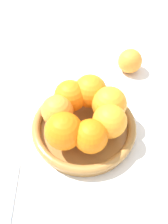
% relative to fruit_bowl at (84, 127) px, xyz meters
% --- Properties ---
extents(ground_plane, '(4.00, 4.00, 0.00)m').
position_rel_fruit_bowl_xyz_m(ground_plane, '(0.00, 0.00, -0.02)').
color(ground_plane, white).
extents(fruit_bowl, '(0.25, 0.25, 0.04)m').
position_rel_fruit_bowl_xyz_m(fruit_bowl, '(0.00, 0.00, 0.00)').
color(fruit_bowl, '#A57238').
rests_on(fruit_bowl, ground_plane).
extents(orange_pile, '(0.20, 0.19, 0.08)m').
position_rel_fruit_bowl_xyz_m(orange_pile, '(-0.00, -0.00, 0.06)').
color(orange_pile, orange).
rests_on(orange_pile, fruit_bowl).
extents(stray_orange, '(0.07, 0.07, 0.07)m').
position_rel_fruit_bowl_xyz_m(stray_orange, '(-0.21, -0.16, 0.02)').
color(stray_orange, orange).
rests_on(stray_orange, ground_plane).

